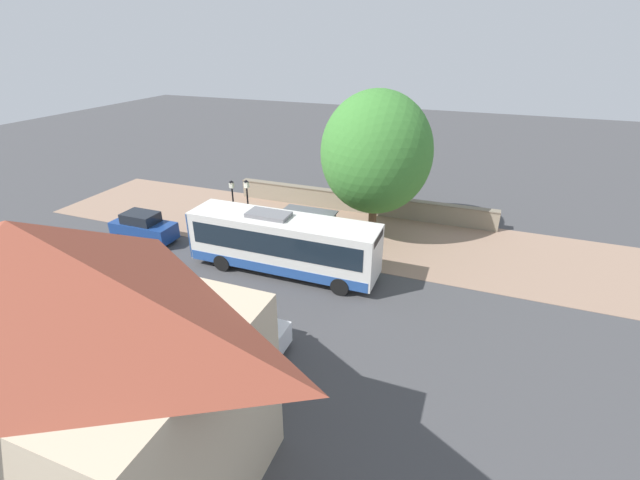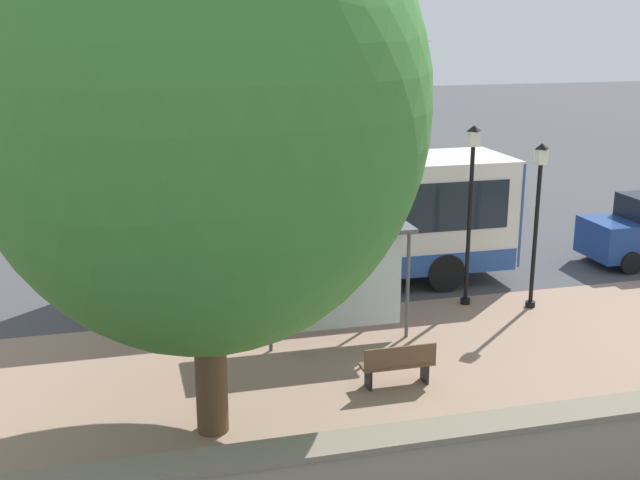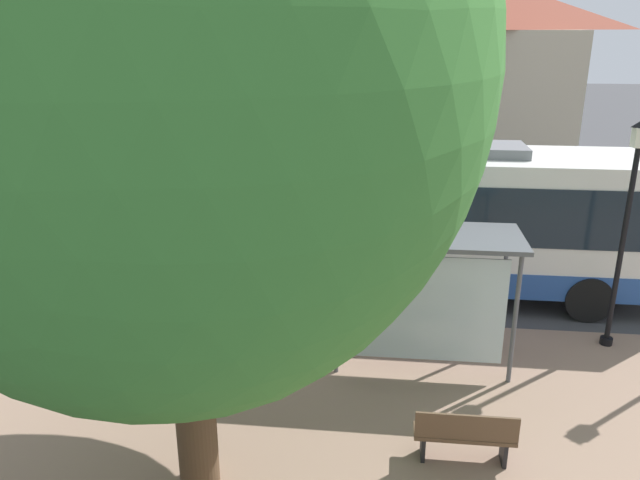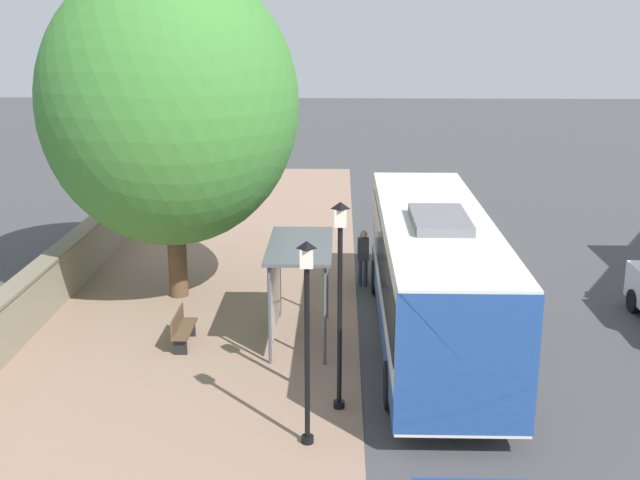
{
  "view_description": "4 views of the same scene",
  "coord_description": "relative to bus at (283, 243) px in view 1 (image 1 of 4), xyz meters",
  "views": [
    {
      "loc": [
        21.12,
        8.14,
        12.43
      ],
      "look_at": [
        1.4,
        0.58,
        2.18
      ],
      "focal_mm": 24.0,
      "sensor_mm": 36.0,
      "label": 1
    },
    {
      "loc": [
        -17.62,
        3.23,
        6.87
      ],
      "look_at": [
        0.53,
        -1.5,
        1.62
      ],
      "focal_mm": 45.0,
      "sensor_mm": 36.0,
      "label": 2
    },
    {
      "loc": [
        -12.02,
        -0.55,
        5.99
      ],
      "look_at": [
        1.16,
        0.93,
        1.41
      ],
      "focal_mm": 35.0,
      "sensor_mm": 36.0,
      "label": 3
    },
    {
      "loc": [
        -0.49,
        -20.12,
        7.92
      ],
      "look_at": [
        -1.05,
        1.59,
        1.82
      ],
      "focal_mm": 45.0,
      "sensor_mm": 36.0,
      "label": 4
    }
  ],
  "objects": [
    {
      "name": "street_lamp_far",
      "position": [
        -2.88,
        -4.88,
        0.58
      ],
      "size": [
        0.28,
        0.28,
        4.04
      ],
      "color": "black",
      "rests_on": "ground"
    },
    {
      "name": "parked_car_behind_bus",
      "position": [
        -0.34,
        -10.26,
        -0.87
      ],
      "size": [
        1.85,
        4.24,
        1.98
      ],
      "color": "navy",
      "rests_on": "ground"
    },
    {
      "name": "background_building",
      "position": [
        13.34,
        -0.6,
        2.53
      ],
      "size": [
        6.66,
        11.55,
        8.44
      ],
      "color": "#C6B293",
      "rests_on": "ground"
    },
    {
      "name": "bus",
      "position": [
        0.0,
        0.0,
        0.0
      ],
      "size": [
        2.67,
        10.85,
        3.53
      ],
      "color": "silver",
      "rests_on": "ground"
    },
    {
      "name": "ground_plane",
      "position": [
        -1.79,
        1.51,
        -1.83
      ],
      "size": [
        120.0,
        120.0,
        0.0
      ],
      "primitive_type": "plane",
      "color": "#424244",
      "rests_on": "ground"
    },
    {
      "name": "bench",
      "position": [
        -6.16,
        -0.25,
        -1.36
      ],
      "size": [
        0.4,
        1.43,
        0.88
      ],
      "color": "brown",
      "rests_on": "ground"
    },
    {
      "name": "sidewalk_plaza",
      "position": [
        -6.29,
        1.51,
        -1.82
      ],
      "size": [
        9.0,
        44.0,
        0.02
      ],
      "color": "#937560",
      "rests_on": "ground"
    },
    {
      "name": "parked_car_far_lane",
      "position": [
        6.74,
        1.06,
        -0.91
      ],
      "size": [
        2.0,
        4.17,
        1.89
      ],
      "color": "silver",
      "rests_on": "ground"
    },
    {
      "name": "stone_wall",
      "position": [
        -10.34,
        1.51,
        -1.08
      ],
      "size": [
        0.6,
        20.0,
        1.48
      ],
      "color": "gray",
      "rests_on": "ground"
    },
    {
      "name": "shade_tree",
      "position": [
        -6.97,
        3.39,
        3.73
      ],
      "size": [
        7.1,
        7.1,
        9.48
      ],
      "color": "brown",
      "rests_on": "ground"
    },
    {
      "name": "pedestrian",
      "position": [
        -1.58,
        4.41,
        -0.79
      ],
      "size": [
        0.34,
        0.23,
        1.75
      ],
      "color": "#2D3347",
      "rests_on": "ground"
    },
    {
      "name": "street_lamp_near",
      "position": [
        -2.28,
        -3.43,
        0.79
      ],
      "size": [
        0.28,
        0.28,
        4.43
      ],
      "color": "black",
      "rests_on": "ground"
    },
    {
      "name": "bus_shelter",
      "position": [
        -3.41,
        0.25,
        0.24
      ],
      "size": [
        1.58,
        3.35,
        2.51
      ],
      "color": "#515459",
      "rests_on": "ground"
    }
  ]
}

